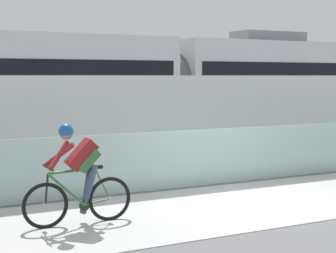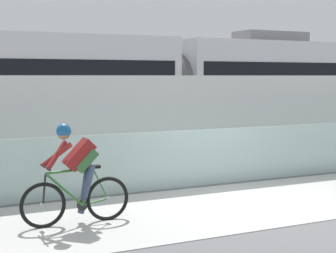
{
  "view_description": "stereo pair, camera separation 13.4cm",
  "coord_description": "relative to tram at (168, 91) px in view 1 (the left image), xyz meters",
  "views": [
    {
      "loc": [
        -5.93,
        -8.21,
        2.34
      ],
      "look_at": [
        -0.57,
        2.35,
        1.25
      ],
      "focal_mm": 58.71,
      "sensor_mm": 36.0,
      "label": 1
    },
    {
      "loc": [
        -5.81,
        -8.27,
        2.34
      ],
      "look_at": [
        -0.57,
        2.35,
        1.25
      ],
      "focal_mm": 58.71,
      "sensor_mm": 36.0,
      "label": 2
    }
  ],
  "objects": [
    {
      "name": "ground_plane",
      "position": [
        -1.7,
        -6.85,
        -1.89
      ],
      "size": [
        200.0,
        200.0,
        0.0
      ],
      "primitive_type": "plane",
      "color": "slate"
    },
    {
      "name": "bike_path_deck",
      "position": [
        -1.7,
        -6.85,
        -1.89
      ],
      "size": [
        32.0,
        3.2,
        0.01
      ],
      "primitive_type": "cube",
      "color": "beige",
      "rests_on": "ground"
    },
    {
      "name": "glass_parapet",
      "position": [
        -1.7,
        -5.0,
        -1.29
      ],
      "size": [
        32.0,
        0.05,
        1.2
      ],
      "primitive_type": "cube",
      "color": "silver",
      "rests_on": "ground"
    },
    {
      "name": "concrete_barrier_wall",
      "position": [
        -1.7,
        -3.2,
        -0.71
      ],
      "size": [
        32.0,
        0.36,
        2.36
      ],
      "primitive_type": "cube",
      "color": "silver",
      "rests_on": "ground"
    },
    {
      "name": "tram_rail_near",
      "position": [
        -1.7,
        -0.72,
        -1.89
      ],
      "size": [
        32.0,
        0.08,
        0.01
      ],
      "primitive_type": "cube",
      "color": "#595654",
      "rests_on": "ground"
    },
    {
      "name": "tram_rail_far",
      "position": [
        -1.7,
        0.72,
        -1.89
      ],
      "size": [
        32.0,
        0.08,
        0.01
      ],
      "primitive_type": "cube",
      "color": "#595654",
      "rests_on": "ground"
    },
    {
      "name": "tram",
      "position": [
        0.0,
        0.0,
        0.0
      ],
      "size": [
        22.56,
        2.54,
        3.81
      ],
      "color": "silver",
      "rests_on": "ground"
    },
    {
      "name": "cyclist_on_bike",
      "position": [
        -5.04,
        -6.85,
        -1.11
      ],
      "size": [
        1.77,
        0.58,
        1.61
      ],
      "color": "black",
      "rests_on": "ground"
    }
  ]
}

